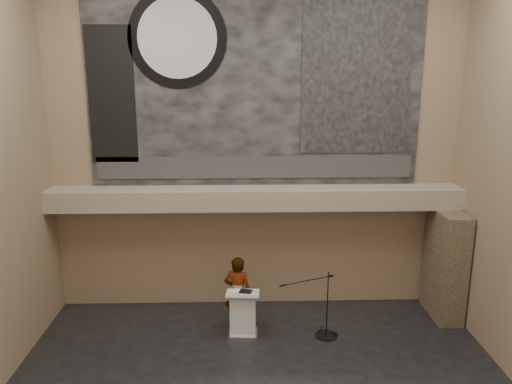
{
  "coord_description": "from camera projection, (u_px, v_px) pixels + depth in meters",
  "views": [
    {
      "loc": [
        -0.33,
        -8.15,
        6.03
      ],
      "look_at": [
        0.0,
        3.2,
        3.2
      ],
      "focal_mm": 35.0,
      "sensor_mm": 36.0,
      "label": 1
    }
  ],
  "objects": [
    {
      "name": "sprinkler_right",
      "position": [
        333.0,
        209.0,
        12.22
      ],
      "size": [
        0.04,
        0.04,
        0.06
      ],
      "primitive_type": "cylinder",
      "color": "#B2893D",
      "rests_on": "soffit"
    },
    {
      "name": "papers",
      "position": [
        236.0,
        293.0,
        11.26
      ],
      "size": [
        0.29,
        0.35,
        0.0
      ],
      "primitive_type": "cube",
      "rotation": [
        0.0,
        0.0,
        0.26
      ],
      "color": "white",
      "rests_on": "lectern"
    },
    {
      "name": "banner_building_print",
      "position": [
        356.0,
        78.0,
        11.85
      ],
      "size": [
        2.6,
        0.02,
        3.6
      ],
      "primitive_type": "cube",
      "color": "black",
      "rests_on": "banner"
    },
    {
      "name": "banner_text_strip",
      "position": [
        255.0,
        167.0,
        12.3
      ],
      "size": [
        7.76,
        0.02,
        0.55
      ],
      "primitive_type": "cube",
      "color": "#2D2D2D",
      "rests_on": "banner"
    },
    {
      "name": "stone_pier",
      "position": [
        445.0,
        264.0,
        12.23
      ],
      "size": [
        0.6,
        1.4,
        2.7
      ],
      "primitive_type": "cube",
      "color": "#45372A",
      "rests_on": "floor"
    },
    {
      "name": "wall_front",
      "position": [
        279.0,
        273.0,
        4.46
      ],
      "size": [
        10.0,
        0.02,
        8.5
      ],
      "primitive_type": "cube",
      "color": "#907B5B",
      "rests_on": "floor"
    },
    {
      "name": "lectern",
      "position": [
        243.0,
        314.0,
        11.44
      ],
      "size": [
        0.77,
        0.58,
        1.14
      ],
      "rotation": [
        0.0,
        0.0,
        -0.06
      ],
      "color": "silver",
      "rests_on": "floor"
    },
    {
      "name": "banner",
      "position": [
        255.0,
        82.0,
        11.84
      ],
      "size": [
        8.0,
        0.05,
        5.0
      ],
      "primitive_type": "cube",
      "color": "black",
      "rests_on": "wall_back"
    },
    {
      "name": "speaker_person",
      "position": [
        238.0,
        293.0,
        11.68
      ],
      "size": [
        0.74,
        0.58,
        1.81
      ],
      "primitive_type": "imported",
      "rotation": [
        0.0,
        0.0,
        2.9
      ],
      "color": "white",
      "rests_on": "floor"
    },
    {
      "name": "binder",
      "position": [
        246.0,
        292.0,
        11.26
      ],
      "size": [
        0.32,
        0.28,
        0.04
      ],
      "primitive_type": "cube",
      "rotation": [
        0.0,
        0.0,
        -0.23
      ],
      "color": "black",
      "rests_on": "lectern"
    },
    {
      "name": "banner_clock_rim",
      "position": [
        177.0,
        38.0,
        11.51
      ],
      "size": [
        2.3,
        0.02,
        2.3
      ],
      "primitive_type": "cylinder",
      "rotation": [
        1.57,
        0.0,
        0.0
      ],
      "color": "black",
      "rests_on": "banner"
    },
    {
      "name": "banner_brick_print",
      "position": [
        111.0,
        95.0,
        11.78
      ],
      "size": [
        1.1,
        0.02,
        3.2
      ],
      "primitive_type": "cube",
      "color": "black",
      "rests_on": "banner"
    },
    {
      "name": "wall_back",
      "position": [
        255.0,
        143.0,
        12.22
      ],
      "size": [
        10.0,
        0.02,
        8.5
      ],
      "primitive_type": "cube",
      "color": "#907B5B",
      "rests_on": "floor"
    },
    {
      "name": "banner_clock_face",
      "position": [
        177.0,
        38.0,
        11.49
      ],
      "size": [
        1.84,
        0.02,
        1.84
      ],
      "primitive_type": "cylinder",
      "rotation": [
        1.57,
        0.0,
        0.0
      ],
      "color": "silver",
      "rests_on": "banner"
    },
    {
      "name": "sprinkler_left",
      "position": [
        190.0,
        210.0,
        12.12
      ],
      "size": [
        0.04,
        0.04,
        0.06
      ],
      "primitive_type": "cylinder",
      "color": "#B2893D",
      "rests_on": "soffit"
    },
    {
      "name": "mic_stand",
      "position": [
        325.0,
        327.0,
        11.47
      ],
      "size": [
        1.39,
        0.74,
        1.6
      ],
      "rotation": [
        0.0,
        0.0,
        0.4
      ],
      "color": "black",
      "rests_on": "floor"
    },
    {
      "name": "soffit",
      "position": [
        256.0,
        198.0,
        12.15
      ],
      "size": [
        10.0,
        0.8,
        0.5
      ],
      "primitive_type": "cube",
      "color": "gray",
      "rests_on": "wall_back"
    }
  ]
}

